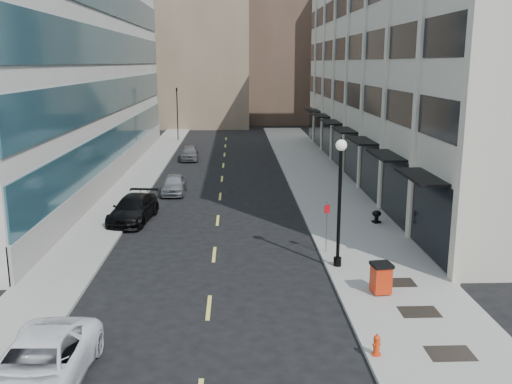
{
  "coord_description": "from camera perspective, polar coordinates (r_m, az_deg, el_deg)",
  "views": [
    {
      "loc": [
        1.01,
        -17.76,
        8.91
      ],
      "look_at": [
        2.01,
        8.46,
        2.92
      ],
      "focal_mm": 40.0,
      "sensor_mm": 36.0,
      "label": 1
    }
  ],
  "objects": [
    {
      "name": "urn_planter",
      "position": [
        32.5,
        11.97,
        -2.29
      ],
      "size": [
        0.51,
        0.51,
        0.71
      ],
      "rotation": [
        0.0,
        0.0,
        0.35
      ],
      "color": "black",
      "rests_on": "sidewalk_right"
    },
    {
      "name": "car_grey_sedan",
      "position": [
        53.56,
        -6.67,
        3.93
      ],
      "size": [
        1.83,
        4.12,
        1.38
      ],
      "primitive_type": "imported",
      "rotation": [
        0.0,
        0.0,
        0.05
      ],
      "color": "slate",
      "rests_on": "ground"
    },
    {
      "name": "traffic_signal",
      "position": [
        66.16,
        -7.94,
        9.96
      ],
      "size": [
        0.66,
        0.66,
        6.98
      ],
      "color": "black",
      "rests_on": "ground"
    },
    {
      "name": "car_white_van",
      "position": [
        17.48,
        -20.94,
        -15.95
      ],
      "size": [
        2.61,
        5.37,
        1.47
      ],
      "primitive_type": "imported",
      "rotation": [
        0.0,
        0.0,
        -0.03
      ],
      "color": "white",
      "rests_on": "ground"
    },
    {
      "name": "skyline_stone",
      "position": [
        85.47,
        9.56,
        13.4
      ],
      "size": [
        10.0,
        14.0,
        20.0
      ],
      "primitive_type": "cube",
      "color": "beige",
      "rests_on": "ground"
    },
    {
      "name": "grate_mid",
      "position": [
        21.72,
        16.01,
        -11.44
      ],
      "size": [
        1.4,
        1.0,
        0.01
      ],
      "primitive_type": "cube",
      "color": "black",
      "rests_on": "sidewalk_right"
    },
    {
      "name": "sign_post",
      "position": [
        26.9,
        7.09,
        -2.76
      ],
      "size": [
        0.27,
        0.14,
        2.44
      ],
      "rotation": [
        0.0,
        0.0,
        0.39
      ],
      "color": "slate",
      "rests_on": "sidewalk_right"
    },
    {
      "name": "fire_hydrant",
      "position": [
        18.37,
        11.98,
        -14.72
      ],
      "size": [
        0.29,
        0.29,
        0.7
      ],
      "rotation": [
        0.0,
        0.0,
        0.31
      ],
      "color": "#EA3D10",
      "rests_on": "sidewalk_right"
    },
    {
      "name": "ground",
      "position": [
        19.89,
        -5.0,
        -13.81
      ],
      "size": [
        160.0,
        160.0,
        0.0
      ],
      "primitive_type": "plane",
      "color": "black",
      "rests_on": "ground"
    },
    {
      "name": "sidewalk_left",
      "position": [
        39.5,
        -13.08,
        -0.42
      ],
      "size": [
        3.0,
        80.0,
        0.15
      ],
      "primitive_type": "cube",
      "color": "gray",
      "rests_on": "ground"
    },
    {
      "name": "building_left",
      "position": [
        47.88,
        -23.57,
        13.1
      ],
      "size": [
        16.14,
        46.0,
        20.0
      ],
      "color": "beige",
      "rests_on": "ground"
    },
    {
      "name": "skyline_tan_far",
      "position": [
        96.95,
        -11.41,
        13.83
      ],
      "size": [
        12.0,
        14.0,
        22.0
      ],
      "primitive_type": "cube",
      "color": "#897259",
      "rests_on": "ground"
    },
    {
      "name": "car_black_pickup",
      "position": [
        33.31,
        -12.16,
        -1.67
      ],
      "size": [
        2.64,
        5.24,
        1.46
      ],
      "primitive_type": "imported",
      "rotation": [
        0.0,
        0.0,
        -0.12
      ],
      "color": "black",
      "rests_on": "ground"
    },
    {
      "name": "road_centerline",
      "position": [
        35.9,
        -3.72,
        -1.54
      ],
      "size": [
        0.15,
        68.2,
        0.01
      ],
      "color": "#D8CC4C",
      "rests_on": "ground"
    },
    {
      "name": "sidewalk_right",
      "position": [
        39.32,
        7.38,
        -0.25
      ],
      "size": [
        5.0,
        80.0,
        0.15
      ],
      "primitive_type": "cube",
      "color": "gray",
      "rests_on": "ground"
    },
    {
      "name": "building_right",
      "position": [
        47.5,
        17.84,
        12.35
      ],
      "size": [
        15.3,
        46.5,
        18.25
      ],
      "color": "beige",
      "rests_on": "ground"
    },
    {
      "name": "trash_bin",
      "position": [
        22.75,
        12.4,
        -8.31
      ],
      "size": [
        0.85,
        0.9,
        1.23
      ],
      "rotation": [
        0.0,
        0.0,
        0.14
      ],
      "color": "red",
      "rests_on": "sidewalk_right"
    },
    {
      "name": "grate_near",
      "position": [
        19.19,
        18.84,
        -15.03
      ],
      "size": [
        1.4,
        1.0,
        0.01
      ],
      "primitive_type": "cube",
      "color": "black",
      "rests_on": "sidewalk_right"
    },
    {
      "name": "skyline_brown",
      "position": [
        90.4,
        2.39,
        17.97
      ],
      "size": [
        12.0,
        16.0,
        34.0
      ],
      "primitive_type": "cube",
      "color": "brown",
      "rests_on": "ground"
    },
    {
      "name": "skyline_tan_near",
      "position": [
        86.06,
        -5.73,
        16.17
      ],
      "size": [
        14.0,
        18.0,
        28.0
      ],
      "primitive_type": "cube",
      "color": "#897259",
      "rests_on": "ground"
    },
    {
      "name": "grate_far",
      "position": [
        24.18,
        13.96,
        -8.77
      ],
      "size": [
        1.4,
        1.0,
        0.01
      ],
      "primitive_type": "cube",
      "color": "black",
      "rests_on": "sidewalk_right"
    },
    {
      "name": "car_silver_sedan",
      "position": [
        39.85,
        -8.19,
        0.77
      ],
      "size": [
        1.59,
        3.92,
        1.33
      ],
      "primitive_type": "imported",
      "rotation": [
        0.0,
        0.0,
        0.01
      ],
      "color": "gray",
      "rests_on": "ground"
    },
    {
      "name": "lamppost",
      "position": [
        24.64,
        8.38,
        0.06
      ],
      "size": [
        0.48,
        0.48,
        5.73
      ],
      "color": "black",
      "rests_on": "sidewalk_right"
    }
  ]
}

